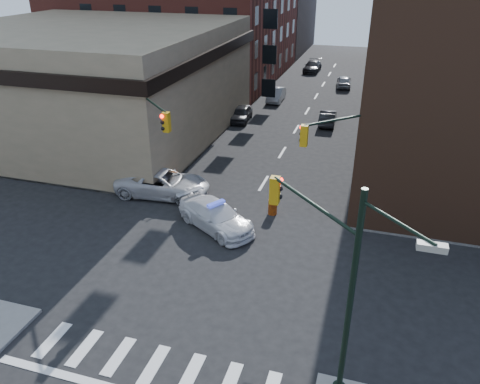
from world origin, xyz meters
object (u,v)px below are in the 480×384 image
Objects in this scene: parked_car_wnear at (241,114)px; pickup at (163,183)px; parked_car_enear at (328,117)px; pedestrian_a at (113,168)px; barrel_bank at (174,181)px; barrel_road at (273,207)px; police_car at (216,216)px; parked_car_wfar at (276,95)px; barricade_nw_a at (134,178)px; pedestrian_b at (119,166)px.

pickup is at bearing -95.32° from parked_car_wnear.
parked_car_enear is 2.27× the size of pedestrian_a.
barrel_bank is (0.00, -15.50, -0.13)m from parked_car_wnear.
pedestrian_a reaches higher than parked_car_enear.
pickup is 7.39m from barrel_road.
police_car is at bearing -127.18° from pickup.
parked_car_wfar is (-2.73, 27.26, -0.06)m from police_car.
barrel_bank is 2.78m from barricade_nw_a.
parked_car_enear is (8.00, 1.28, -0.02)m from parked_car_wnear.
barrel_bank is (-7.07, 1.51, 0.09)m from barrel_road.
pedestrian_a is (-4.08, 0.77, 0.21)m from pickup.
pickup reaches higher than barricade_nw_a.
parked_car_enear is 4.32× the size of barrel_road.
parked_car_wnear is 7.91m from parked_car_wfar.
parked_car_wnear is at bearing -5.92° from pickup.
parked_car_wfar is 3.17× the size of barricade_nw_a.
parked_car_enear is at bearing 61.20° from barricade_nw_a.
police_car reaches higher than barrel_bank.
barrel_road is 0.71× the size of barricade_nw_a.
parked_car_enear is at bearing 87.08° from barrel_road.
barrel_road is at bearing -2.95° from barricade_nw_a.
pickup is at bearing -10.80° from barricade_nw_a.
parked_car_enear is at bearing 21.85° from police_car.
pedestrian_b is (-12.17, -16.64, 0.40)m from parked_car_enear.
parked_car_wnear is (0.30, 16.58, -0.15)m from pickup.
barricade_nw_a is at bearing -103.99° from parked_car_wnear.
parked_car_wnear is at bearing -103.47° from parked_car_wfar.
pedestrian_b is 1.62m from barricade_nw_a.
pedestrian_b is at bearing 87.50° from pedestrian_a.
parked_car_wnear is 8.10m from parked_car_enear.
barricade_nw_a is (-9.80, 1.03, 0.18)m from barrel_road.
parked_car_wfar reaches higher than barrel_road.
barrel_bank is 0.84× the size of barricade_nw_a.
barrel_bank is at bearing -94.29° from parked_car_wnear.
parked_car_enear is at bearing -47.03° from parked_car_wfar.
barricade_nw_a is (-2.43, 0.60, -0.18)m from pickup.
barrel_bank is at bearing -20.42° from pickup.
barrel_bank is at bearing 79.08° from police_car.
pedestrian_b reaches higher than parked_car_enear.
pedestrian_a is 0.50m from pedestrian_b.
pedestrian_b is 4.20m from barrel_bank.
parked_car_wfar is at bearing 82.68° from barricade_nw_a.
barrel_road is (11.45, -1.20, -0.58)m from pedestrian_a.
barrel_road is (-0.93, -18.29, -0.20)m from parked_car_enear.
pickup is 5.37× the size of barrel_bank.
barrel_bank is at bearing 13.00° from barricade_nw_a.
pedestrian_a is 4.42m from barrel_bank.
parked_car_wnear is 0.99× the size of parked_car_enear.
police_car reaches higher than barrel_road.
parked_car_enear is 20.32m from barricade_nw_a.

